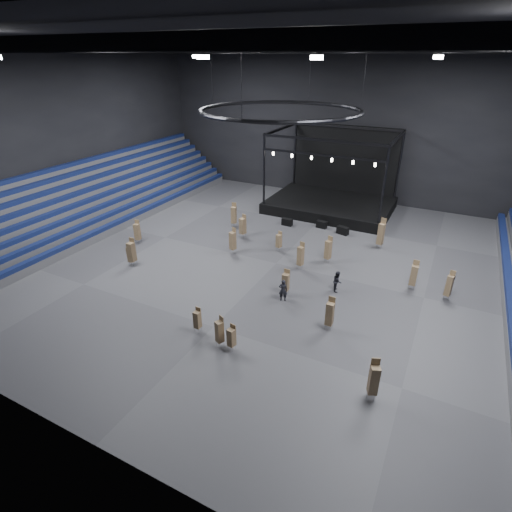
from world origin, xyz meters
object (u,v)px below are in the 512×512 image
at_px(chair_stack_2, 234,215).
at_px(chair_stack_4, 449,285).
at_px(chair_stack_16, 243,226).
at_px(chair_stack_9, 279,241).
at_px(chair_stack_11, 381,233).
at_px(chair_stack_14, 220,331).
at_px(chair_stack_5, 132,251).
at_px(flight_case_left, 287,222).
at_px(chair_stack_13, 197,319).
at_px(chair_stack_3, 231,337).
at_px(flight_case_right, 343,230).
at_px(chair_stack_8, 328,249).
at_px(chair_stack_6, 414,275).
at_px(crew_member, 337,281).
at_px(flight_case_mid, 322,224).
at_px(chair_stack_17, 330,313).
at_px(chair_stack_0, 233,240).
at_px(chair_stack_7, 137,231).
at_px(stage, 332,197).
at_px(chair_stack_1, 374,379).
at_px(man_center, 283,290).
at_px(chair_stack_12, 301,255).
at_px(chair_stack_15, 130,254).
at_px(chair_stack_10, 286,282).

distance_m(chair_stack_2, chair_stack_4, 22.29).
bearing_deg(chair_stack_16, chair_stack_9, 3.76).
height_order(chair_stack_11, chair_stack_14, chair_stack_11).
bearing_deg(chair_stack_5, flight_case_left, 59.38).
bearing_deg(chair_stack_2, chair_stack_13, -82.28).
bearing_deg(chair_stack_3, chair_stack_9, 113.57).
bearing_deg(flight_case_right, chair_stack_8, -85.36).
height_order(chair_stack_5, chair_stack_11, chair_stack_11).
height_order(chair_stack_6, crew_member, chair_stack_6).
relative_size(flight_case_mid, chair_stack_17, 0.45).
height_order(chair_stack_0, chair_stack_2, chair_stack_2).
bearing_deg(chair_stack_7, chair_stack_6, -3.24).
relative_size(stage, chair_stack_11, 4.61).
bearing_deg(chair_stack_17, chair_stack_4, 49.14).
relative_size(flight_case_mid, chair_stack_2, 0.42).
height_order(chair_stack_13, chair_stack_17, chair_stack_17).
xyz_separation_m(chair_stack_1, man_center, (-8.16, 6.71, -0.44)).
bearing_deg(man_center, crew_member, -153.93).
height_order(flight_case_right, chair_stack_5, chair_stack_5).
bearing_deg(flight_case_right, chair_stack_13, -101.25).
bearing_deg(chair_stack_6, chair_stack_9, 172.22).
bearing_deg(chair_stack_1, chair_stack_0, 119.01).
bearing_deg(chair_stack_12, chair_stack_9, 154.94).
height_order(chair_stack_1, chair_stack_16, chair_stack_1).
bearing_deg(chair_stack_1, chair_stack_17, 105.84).
bearing_deg(chair_stack_13, chair_stack_12, 77.49).
height_order(flight_case_mid, chair_stack_9, chair_stack_9).
bearing_deg(chair_stack_13, crew_member, 55.67).
xyz_separation_m(chair_stack_5, chair_stack_6, (22.59, 7.00, -0.06)).
bearing_deg(chair_stack_11, crew_member, -87.14).
xyz_separation_m(chair_stack_2, chair_stack_6, (19.09, -4.85, -0.08)).
relative_size(chair_stack_3, man_center, 1.05).
distance_m(chair_stack_6, crew_member, 6.04).
bearing_deg(chair_stack_3, chair_stack_17, 56.39).
distance_m(chair_stack_0, chair_stack_4, 18.53).
bearing_deg(chair_stack_6, chair_stack_12, -174.98).
xyz_separation_m(stage, chair_stack_7, (-14.00, -18.50, -0.20)).
xyz_separation_m(stage, chair_stack_14, (1.46, -28.23, -0.29)).
relative_size(flight_case_left, chair_stack_4, 0.47).
height_order(stage, flight_case_mid, stage).
xyz_separation_m(flight_case_left, chair_stack_14, (4.14, -20.70, 0.78)).
distance_m(chair_stack_0, chair_stack_17, 13.68).
height_order(chair_stack_2, chair_stack_15, chair_stack_2).
distance_m(chair_stack_3, chair_stack_9, 14.85).
distance_m(chair_stack_2, chair_stack_17, 19.62).
bearing_deg(flight_case_mid, chair_stack_7, -141.19).
bearing_deg(man_center, chair_stack_10, -98.58).
xyz_separation_m(chair_stack_5, man_center, (14.10, 0.81, -0.46)).
height_order(chair_stack_0, chair_stack_16, chair_stack_0).
bearing_deg(flight_case_mid, chair_stack_10, -82.65).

